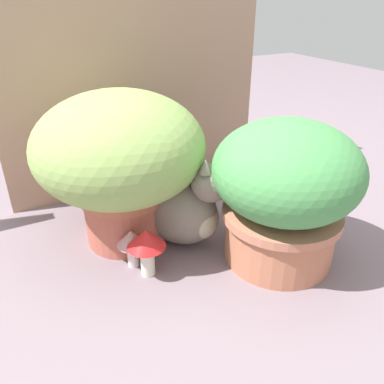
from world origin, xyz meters
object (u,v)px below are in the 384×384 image
(cat, at_px, (182,207))
(leafy_planter, at_px, (285,189))
(grass_planter, at_px, (120,157))
(mushroom_ornament_red, at_px, (146,243))
(mushroom_ornament_pink, at_px, (132,241))

(cat, bearing_deg, leafy_planter, -43.30)
(cat, bearing_deg, grass_planter, 145.36)
(grass_planter, distance_m, leafy_planter, 0.47)
(leafy_planter, xyz_separation_m, mushroom_ornament_red, (-0.36, 0.10, -0.12))
(mushroom_ornament_pink, height_order, mushroom_ornament_red, mushroom_ornament_red)
(mushroom_ornament_pink, bearing_deg, cat, 14.00)
(leafy_planter, bearing_deg, mushroom_ornament_red, 164.55)
(cat, height_order, mushroom_ornament_pink, cat)
(mushroom_ornament_red, bearing_deg, mushroom_ornament_pink, 113.42)
(grass_planter, height_order, mushroom_ornament_red, grass_planter)
(mushroom_ornament_red, bearing_deg, cat, 32.36)
(mushroom_ornament_red, bearing_deg, grass_planter, 87.35)
(cat, xyz_separation_m, mushroom_ornament_red, (-0.15, -0.10, -0.02))
(grass_planter, height_order, mushroom_ornament_pink, grass_planter)
(cat, bearing_deg, mushroom_ornament_red, -147.64)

